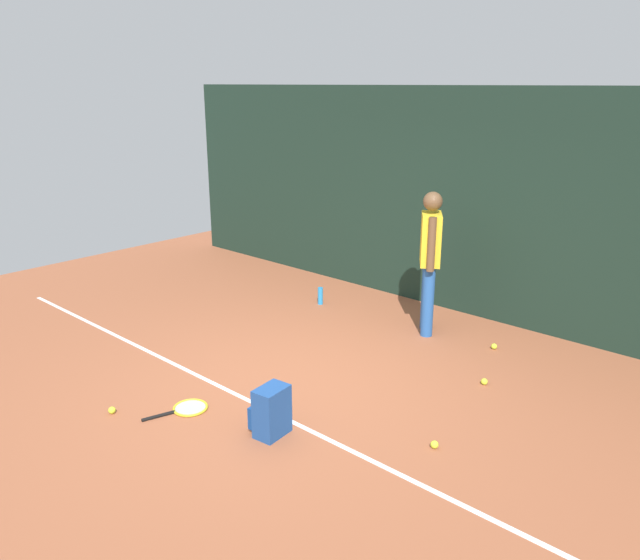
{
  "coord_description": "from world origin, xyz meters",
  "views": [
    {
      "loc": [
        3.97,
        -3.98,
        2.88
      ],
      "look_at": [
        0.0,
        0.4,
        1.0
      ],
      "focal_mm": 35.03,
      "sensor_mm": 36.0,
      "label": 1
    }
  ],
  "objects_px": {
    "tennis_player": "(430,254)",
    "tennis_ball_mid_court": "(434,445)",
    "backpack": "(270,412)",
    "tennis_racket": "(187,408)",
    "water_bottle": "(320,296)",
    "tennis_ball_by_fence": "(112,410)",
    "tennis_ball_near_player": "(494,346)",
    "tennis_ball_far_left": "(484,382)"
  },
  "relations": [
    {
      "from": "tennis_player",
      "to": "water_bottle",
      "type": "height_order",
      "value": "tennis_player"
    },
    {
      "from": "tennis_racket",
      "to": "tennis_player",
      "type": "bearing_deg",
      "value": 6.62
    },
    {
      "from": "tennis_ball_near_player",
      "to": "tennis_ball_by_fence",
      "type": "xyz_separation_m",
      "value": [
        -1.9,
        -3.66,
        0.0
      ]
    },
    {
      "from": "tennis_player",
      "to": "tennis_ball_mid_court",
      "type": "xyz_separation_m",
      "value": [
        1.45,
        -2.1,
        -0.93
      ]
    },
    {
      "from": "tennis_ball_near_player",
      "to": "tennis_ball_by_fence",
      "type": "bearing_deg",
      "value": -117.38
    },
    {
      "from": "tennis_racket",
      "to": "water_bottle",
      "type": "height_order",
      "value": "water_bottle"
    },
    {
      "from": "tennis_ball_near_player",
      "to": "tennis_racket",
      "type": "bearing_deg",
      "value": -114.59
    },
    {
      "from": "tennis_racket",
      "to": "tennis_ball_mid_court",
      "type": "bearing_deg",
      "value": -46.81
    },
    {
      "from": "tennis_ball_mid_court",
      "to": "tennis_racket",
      "type": "bearing_deg",
      "value": -154.13
    },
    {
      "from": "tennis_player",
      "to": "tennis_ball_by_fence",
      "type": "relative_size",
      "value": 25.76
    },
    {
      "from": "tennis_ball_mid_court",
      "to": "water_bottle",
      "type": "height_order",
      "value": "water_bottle"
    },
    {
      "from": "backpack",
      "to": "water_bottle",
      "type": "distance_m",
      "value": 3.31
    },
    {
      "from": "tennis_ball_near_player",
      "to": "tennis_ball_far_left",
      "type": "relative_size",
      "value": 1.0
    },
    {
      "from": "backpack",
      "to": "tennis_ball_near_player",
      "type": "relative_size",
      "value": 6.67
    },
    {
      "from": "tennis_ball_near_player",
      "to": "tennis_ball_by_fence",
      "type": "height_order",
      "value": "same"
    },
    {
      "from": "tennis_player",
      "to": "tennis_ball_far_left",
      "type": "relative_size",
      "value": 25.76
    },
    {
      "from": "tennis_ball_by_fence",
      "to": "tennis_ball_mid_court",
      "type": "distance_m",
      "value": 2.89
    },
    {
      "from": "tennis_ball_near_player",
      "to": "water_bottle",
      "type": "bearing_deg",
      "value": -175.28
    },
    {
      "from": "backpack",
      "to": "water_bottle",
      "type": "xyz_separation_m",
      "value": [
        -1.89,
        2.72,
        -0.09
      ]
    },
    {
      "from": "tennis_player",
      "to": "tennis_ball_near_player",
      "type": "bearing_deg",
      "value": 59.84
    },
    {
      "from": "tennis_ball_by_fence",
      "to": "tennis_player",
      "type": "bearing_deg",
      "value": 73.93
    },
    {
      "from": "tennis_player",
      "to": "tennis_racket",
      "type": "height_order",
      "value": "tennis_player"
    },
    {
      "from": "water_bottle",
      "to": "tennis_ball_mid_court",
      "type": "bearing_deg",
      "value": -32.85
    },
    {
      "from": "tennis_ball_by_fence",
      "to": "tennis_ball_near_player",
      "type": "bearing_deg",
      "value": 62.62
    },
    {
      "from": "tennis_ball_by_fence",
      "to": "tennis_ball_far_left",
      "type": "relative_size",
      "value": 1.0
    },
    {
      "from": "tennis_ball_by_fence",
      "to": "water_bottle",
      "type": "xyz_separation_m",
      "value": [
        -0.57,
        3.46,
        0.08
      ]
    },
    {
      "from": "tennis_player",
      "to": "backpack",
      "type": "bearing_deg",
      "value": -29.19
    },
    {
      "from": "tennis_ball_near_player",
      "to": "tennis_ball_mid_court",
      "type": "xyz_separation_m",
      "value": [
        0.59,
        -2.17,
        0.0
      ]
    },
    {
      "from": "tennis_ball_mid_court",
      "to": "water_bottle",
      "type": "relative_size",
      "value": 0.28
    },
    {
      "from": "tennis_ball_by_fence",
      "to": "tennis_ball_mid_court",
      "type": "relative_size",
      "value": 1.0
    },
    {
      "from": "tennis_player",
      "to": "tennis_ball_by_fence",
      "type": "xyz_separation_m",
      "value": [
        -1.03,
        -3.59,
        -0.93
      ]
    },
    {
      "from": "tennis_ball_near_player",
      "to": "tennis_ball_by_fence",
      "type": "relative_size",
      "value": 1.0
    },
    {
      "from": "tennis_racket",
      "to": "backpack",
      "type": "bearing_deg",
      "value": -57.67
    },
    {
      "from": "tennis_player",
      "to": "tennis_ball_by_fence",
      "type": "height_order",
      "value": "tennis_player"
    },
    {
      "from": "tennis_ball_by_fence",
      "to": "tennis_ball_mid_court",
      "type": "height_order",
      "value": "same"
    },
    {
      "from": "tennis_racket",
      "to": "tennis_ball_near_player",
      "type": "xyz_separation_m",
      "value": [
        1.44,
        3.16,
        0.02
      ]
    },
    {
      "from": "tennis_ball_near_player",
      "to": "backpack",
      "type": "bearing_deg",
      "value": -101.12
    },
    {
      "from": "tennis_ball_far_left",
      "to": "tennis_player",
      "type": "bearing_deg",
      "value": 146.54
    },
    {
      "from": "tennis_racket",
      "to": "tennis_ball_mid_court",
      "type": "height_order",
      "value": "tennis_ball_mid_court"
    },
    {
      "from": "tennis_ball_near_player",
      "to": "tennis_player",
      "type": "bearing_deg",
      "value": -175.22
    },
    {
      "from": "tennis_ball_far_left",
      "to": "water_bottle",
      "type": "xyz_separation_m",
      "value": [
        -2.8,
        0.66,
        0.08
      ]
    },
    {
      "from": "backpack",
      "to": "tennis_ball_mid_court",
      "type": "height_order",
      "value": "backpack"
    }
  ]
}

